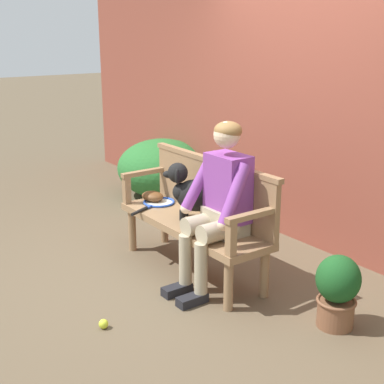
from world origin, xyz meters
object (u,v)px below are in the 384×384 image
person_seated (220,201)px  tennis_racket (157,203)px  baseball_glove (153,196)px  potted_plant (337,289)px  dog_on_bench (191,191)px  garden_bench (192,228)px  tennis_ball (103,324)px

person_seated → tennis_racket: (-0.92, 0.02, -0.26)m
baseball_glove → potted_plant: size_ratio=0.42×
tennis_racket → dog_on_bench: bearing=2.2°
tennis_racket → potted_plant: potted_plant is taller
dog_on_bench → baseball_glove: bearing=-179.4°
person_seated → baseball_glove: person_seated is taller
garden_bench → baseball_glove: 0.66m
baseball_glove → tennis_racket: bearing=-21.0°
tennis_racket → potted_plant: (1.85, 0.26, -0.18)m
dog_on_bench → potted_plant: dog_on_bench is taller
dog_on_bench → tennis_ball: bearing=-67.2°
tennis_ball → potted_plant: (0.91, 1.31, 0.24)m
tennis_racket → baseball_glove: (-0.10, 0.01, 0.04)m
tennis_ball → tennis_racket: bearing=132.1°
person_seated → tennis_ball: bearing=-88.9°
person_seated → dog_on_bench: size_ratio=2.80×
tennis_ball → dog_on_bench: bearing=112.8°
potted_plant → tennis_racket: bearing=-171.8°
potted_plant → baseball_glove: bearing=-172.6°
tennis_racket → tennis_ball: 1.46m
garden_bench → baseball_glove: bearing=177.7°
tennis_ball → potted_plant: size_ratio=0.13×
dog_on_bench → tennis_ball: (0.45, -1.06, -0.65)m
dog_on_bench → tennis_racket: 0.54m
tennis_racket → baseball_glove: size_ratio=2.62×
person_seated → baseball_glove: size_ratio=5.99×
person_seated → baseball_glove: 1.05m
person_seated → dog_on_bench: (-0.43, 0.04, -0.04)m
person_seated → tennis_racket: bearing=178.6°
tennis_racket → baseball_glove: baseball_glove is taller
garden_bench → dog_on_bench: size_ratio=3.28×
baseball_glove → potted_plant: bearing=-6.5°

